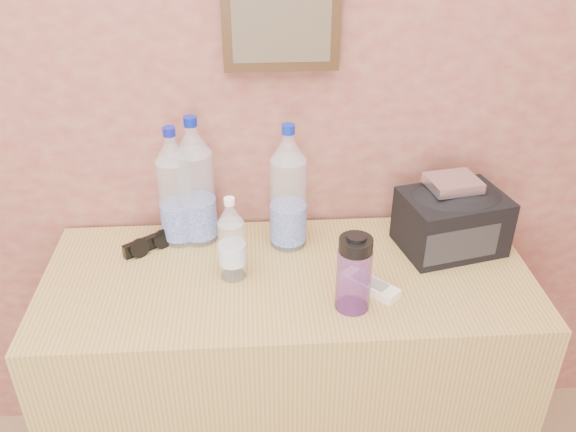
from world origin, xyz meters
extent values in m
plane|color=brown|center=(0.00, 2.00, 1.35)|extent=(4.00, 0.00, 4.00)
cube|color=tan|center=(0.33, 1.71, 0.40)|extent=(1.29, 0.54, 0.81)
cylinder|color=#C7E7F7|center=(0.03, 1.90, 0.96)|extent=(0.09, 0.09, 0.30)
cylinder|color=#0F18A2|center=(0.03, 1.90, 1.14)|extent=(0.03, 0.03, 0.02)
cylinder|color=white|center=(0.09, 1.90, 0.97)|extent=(0.10, 0.10, 0.32)
cylinder|color=#091B96|center=(0.09, 1.90, 1.17)|extent=(0.04, 0.04, 0.02)
cylinder|color=silver|center=(0.34, 1.86, 0.97)|extent=(0.10, 0.10, 0.32)
cylinder|color=#0D23A3|center=(0.34, 1.86, 1.16)|extent=(0.03, 0.03, 0.02)
cylinder|color=silver|center=(0.18, 1.71, 0.91)|extent=(0.07, 0.07, 0.20)
cylinder|color=white|center=(0.18, 1.71, 1.03)|extent=(0.03, 0.03, 0.02)
cylinder|color=#682D81|center=(0.48, 1.57, 0.89)|extent=(0.08, 0.08, 0.16)
cylinder|color=black|center=(0.48, 1.57, 0.99)|extent=(0.08, 0.08, 0.04)
cube|color=silver|center=(0.53, 1.64, 0.82)|extent=(0.15, 0.15, 0.02)
cube|color=silver|center=(0.78, 1.82, 1.01)|extent=(0.15, 0.13, 0.03)
camera|label=1|loc=(0.24, 0.41, 1.77)|focal=38.00mm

